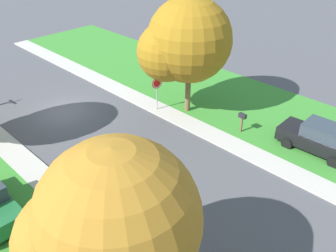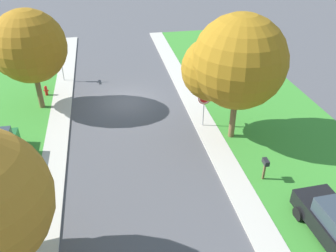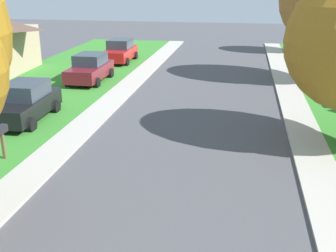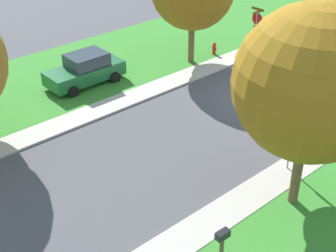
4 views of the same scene
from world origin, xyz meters
The scene contains 9 objects.
ground_plane centered at (0.00, 0.00, 0.00)m, with size 120.00×120.00×0.00m, color #4C4C51.
sidewalk_east centered at (4.70, 12.00, 0.05)m, with size 1.40×56.00×0.10m, color #B7B2A8.
sidewalk_west centered at (-4.70, 12.00, 0.05)m, with size 1.40×56.00×0.10m, color #B7B2A8.
stop_sign_near_corner centered at (4.76, -4.64, 1.88)m, with size 0.92×0.92×2.77m.
stop_sign_far_corner centered at (-4.52, 4.39, 1.89)m, with size 0.90×0.90×2.77m.
tree_corner_large centered at (6.28, -0.40, 4.37)m, with size 5.13×4.77×6.91m.
tree_sidewalk_near centered at (-5.61, 5.69, 4.78)m, with size 5.69×5.29×7.60m.
fire_hydrant centered at (5.88, -2.09, 0.44)m, with size 0.38×0.22×0.83m.
mailbox centered at (-6.18, 10.08, 1.01)m, with size 0.26×0.49×1.31m.
Camera 2 is at (1.35, 23.03, 12.10)m, focal length 37.56 mm.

